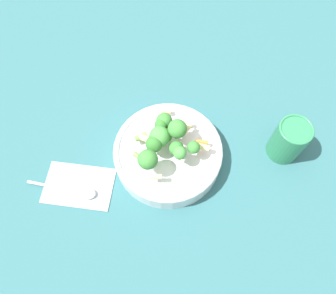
% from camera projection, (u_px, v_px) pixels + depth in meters
% --- Properties ---
extents(ground_plane, '(3.00, 3.00, 0.00)m').
position_uv_depth(ground_plane, '(168.00, 158.00, 0.79)').
color(ground_plane, '#2D6066').
extents(bowl, '(0.25, 0.25, 0.05)m').
position_uv_depth(bowl, '(168.00, 153.00, 0.77)').
color(bowl, silver).
rests_on(bowl, ground_plane).
extents(pasta_salad, '(0.18, 0.16, 0.08)m').
position_uv_depth(pasta_salad, '(165.00, 139.00, 0.71)').
color(pasta_salad, '#8CB766').
rests_on(pasta_salad, bowl).
extents(cup, '(0.08, 0.08, 0.11)m').
position_uv_depth(cup, '(289.00, 140.00, 0.75)').
color(cup, '#2D7F51').
rests_on(cup, ground_plane).
extents(napkin, '(0.15, 0.19, 0.01)m').
position_uv_depth(napkin, '(79.00, 185.00, 0.76)').
color(napkin, '#B2BCC6').
rests_on(napkin, ground_plane).
extents(spoon, '(0.07, 0.16, 0.01)m').
position_uv_depth(spoon, '(74.00, 191.00, 0.74)').
color(spoon, silver).
rests_on(spoon, napkin).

